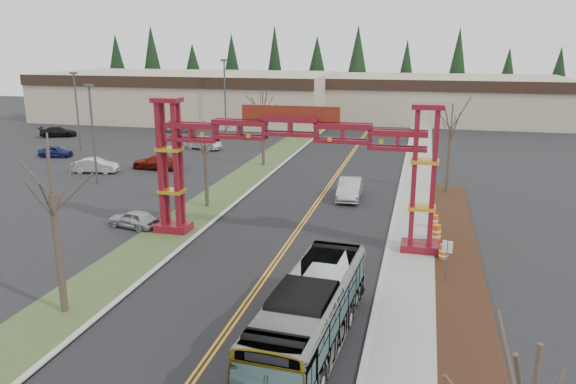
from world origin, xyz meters
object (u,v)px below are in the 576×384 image
(parked_car_far_b, at_px, (177,127))
(bare_tree_median_near, at_px, (52,195))
(gateway_arch, at_px, (290,149))
(parked_car_mid_b, at_px, (56,151))
(retail_building_east, at_px, (440,98))
(barrel_mid, at_px, (436,233))
(parked_car_mid_a, at_px, (156,162))
(light_pole_near, at_px, (92,127))
(silver_sedan, at_px, (350,189))
(bare_tree_median_far, at_px, (263,114))
(parked_car_near_b, at_px, (96,165))
(bare_tree_median_mid, at_px, (205,147))
(street_sign, at_px, (447,253))
(light_pole_mid, at_px, (77,105))
(parked_car_near_a, at_px, (134,219))
(light_pole_far, at_px, (225,91))
(transit_bus, at_px, (310,315))
(parked_car_far_c, at_px, (58,132))
(bare_tree_right_far, at_px, (451,130))
(barrel_south, at_px, (444,253))
(barrel_north, at_px, (434,222))
(retail_building_west, at_px, (190,96))
(parked_car_far_a, at_px, (203,143))

(parked_car_far_b, bearing_deg, bare_tree_median_near, -170.64)
(gateway_arch, height_order, parked_car_mid_b, gateway_arch)
(retail_building_east, height_order, barrel_mid, retail_building_east)
(parked_car_mid_a, bearing_deg, light_pole_near, -14.67)
(silver_sedan, xyz_separation_m, parked_car_far_b, (-28.63, 29.49, -0.18))
(bare_tree_median_far, distance_m, barrel_mid, 26.19)
(parked_car_near_b, distance_m, bare_tree_median_mid, 17.63)
(bare_tree_median_near, relative_size, street_sign, 3.41)
(bare_tree_median_mid, bearing_deg, parked_car_near_b, 150.32)
(bare_tree_median_far, height_order, light_pole_mid, light_pole_mid)
(retail_building_east, relative_size, parked_car_near_b, 8.78)
(parked_car_mid_b, distance_m, bare_tree_median_mid, 27.89)
(parked_car_near_a, height_order, parked_car_far_b, parked_car_far_b)
(parked_car_mid_b, distance_m, light_pole_mid, 6.62)
(bare_tree_median_far, bearing_deg, light_pole_far, 119.52)
(retail_building_east, distance_m, barrel_mid, 59.87)
(silver_sedan, distance_m, parked_car_near_a, 17.17)
(transit_bus, bearing_deg, gateway_arch, 110.87)
(silver_sedan, bearing_deg, parked_car_far_c, 150.45)
(parked_car_near_a, distance_m, bare_tree_right_far, 26.11)
(barrel_south, bearing_deg, bare_tree_median_near, -147.98)
(barrel_south, bearing_deg, bare_tree_right_far, 87.81)
(light_pole_mid, bearing_deg, barrel_north, -26.94)
(parked_car_near_a, bearing_deg, bare_tree_median_far, -174.61)
(retail_building_west, bearing_deg, light_pole_far, -49.53)
(bare_tree_median_near, distance_m, bare_tree_right_far, 32.34)
(transit_bus, xyz_separation_m, parked_car_near_b, (-26.73, 26.90, -0.83))
(parked_car_mid_a, bearing_deg, bare_tree_median_near, 24.50)
(bare_tree_median_far, bearing_deg, barrel_mid, -48.73)
(silver_sedan, height_order, parked_car_far_a, silver_sedan)
(transit_bus, relative_size, light_pole_far, 1.10)
(silver_sedan, bearing_deg, parked_car_mid_a, 160.04)
(parked_car_near_a, distance_m, light_pole_far, 42.29)
(silver_sedan, xyz_separation_m, light_pole_near, (-22.73, -0.29, 4.26))
(parked_car_mid_b, relative_size, bare_tree_median_far, 0.49)
(retail_building_east, distance_m, light_pole_far, 35.84)
(barrel_south, distance_m, barrel_mid, 3.24)
(parked_car_near_b, xyz_separation_m, light_pole_mid, (-8.71, 10.65, 4.48))
(light_pole_far, bearing_deg, bare_tree_median_far, -60.48)
(parked_car_far_a, xyz_separation_m, bare_tree_median_near, (9.44, -40.46, 4.94))
(barrel_south, bearing_deg, barrel_mid, 97.15)
(bare_tree_median_mid, xyz_separation_m, bare_tree_median_far, (0.00, 15.51, 0.61))
(parked_car_far_b, relative_size, barrel_north, 4.47)
(parked_car_mid_a, distance_m, barrel_mid, 30.93)
(parked_car_far_a, distance_m, light_pole_far, 13.86)
(light_pole_far, bearing_deg, parked_car_near_a, -78.71)
(parked_car_near_b, distance_m, street_sign, 37.37)
(barrel_north, bearing_deg, parked_car_mid_b, 158.66)
(barrel_mid, bearing_deg, parked_car_far_c, 148.13)
(retail_building_west, distance_m, parked_car_far_c, 23.79)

